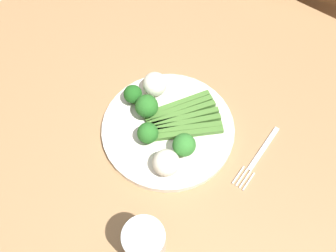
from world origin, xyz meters
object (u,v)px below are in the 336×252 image
broccoli_right (147,106)px  broccoli_front_left (133,94)px  cauliflower_edge (166,163)px  cauliflower_mid (155,84)px  broccoli_front (184,145)px  broccoli_back_right (148,133)px  fork (257,157)px  plate (168,129)px  asparagus_bundle (183,119)px  chair (303,33)px  dining_table (153,155)px  water_glass (145,246)px

broccoli_right → broccoli_front_left: 0.05m
broccoli_right → cauliflower_edge: (-0.11, 0.08, -0.01)m
broccoli_right → cauliflower_mid: size_ratio=1.12×
broccoli_right → broccoli_front: (-0.11, 0.03, -0.00)m
cauliflower_edge → cauliflower_mid: bearing=-46.0°
broccoli_back_right → cauliflower_edge: (-0.07, 0.03, -0.00)m
broccoli_front_left → fork: bearing=-170.0°
broccoli_right → fork: (-0.24, -0.06, -0.05)m
plate → cauliflower_mid: (0.08, -0.06, 0.03)m
plate → asparagus_bundle: bearing=-114.1°
cauliflower_mid → fork: bearing=-179.9°
cauliflower_mid → broccoli_back_right: bearing=120.9°
chair → fork: (-0.12, 0.60, 0.23)m
fork → cauliflower_mid: bearing=-90.5°
cauliflower_mid → fork: (-0.26, -0.00, -0.04)m
dining_table → cauliflower_edge: size_ratio=20.94×
water_glass → broccoli_right: bearing=-52.4°
dining_table → broccoli_front: size_ratio=19.71×
broccoli_front → chair: bearing=-90.1°
cauliflower_mid → cauliflower_edge: (-0.13, 0.14, 0.00)m
broccoli_right → chair: bearing=-100.0°
fork → broccoli_right: bearing=-76.6°
cauliflower_mid → dining_table: bearing=122.9°
asparagus_bundle → broccoli_right: 0.08m
dining_table → cauliflower_edge: (-0.08, 0.05, 0.14)m
fork → broccoli_front: bearing=-56.3°
broccoli_back_right → cauliflower_mid: size_ratio=0.99×
broccoli_right → water_glass: water_glass is taller
water_glass → chair: bearing=-86.1°
dining_table → fork: 0.25m
cauliflower_edge → fork: 0.19m
dining_table → broccoli_back_right: size_ratio=21.24×
broccoli_front_left → cauliflower_edge: size_ratio=0.91×
cauliflower_edge → water_glass: 0.17m
asparagus_bundle → fork: bearing=-43.8°
cauliflower_mid → water_glass: 0.35m
broccoli_front → fork: (-0.13, -0.09, -0.05)m
dining_table → broccoli_front: 0.17m
asparagus_bundle → cauliflower_edge: bearing=-122.9°
dining_table → cauliflower_edge: cauliflower_edge is taller
plate → fork: size_ratio=1.70×
water_glass → cauliflower_mid: bearing=-55.2°
broccoli_back_right → broccoli_front_left: size_ratio=1.08×
broccoli_front_left → fork: broccoli_front_left is taller
broccoli_front_left → asparagus_bundle: bearing=-167.5°
dining_table → broccoli_right: bearing=-40.4°
broccoli_right → cauliflower_mid: (0.02, -0.06, -0.01)m
chair → water_glass: bearing=83.3°
asparagus_bundle → broccoli_front_left: size_ratio=3.54×
chair → cauliflower_mid: chair is taller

